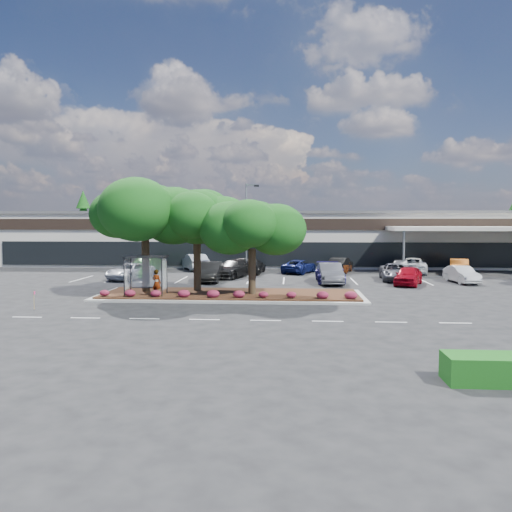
# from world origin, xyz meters

# --- Properties ---
(ground) EXTENTS (160.00, 160.00, 0.00)m
(ground) POSITION_xyz_m (0.00, 0.00, 0.00)
(ground) COLOR black
(ground) RESTS_ON ground
(retail_store) EXTENTS (80.40, 25.20, 6.25)m
(retail_store) POSITION_xyz_m (0.06, 33.91, 3.15)
(retail_store) COLOR beige
(retail_store) RESTS_ON ground
(landscape_island) EXTENTS (18.00, 6.00, 0.26)m
(landscape_island) POSITION_xyz_m (-2.00, 4.00, 0.12)
(landscape_island) COLOR gray
(landscape_island) RESTS_ON ground
(lane_markings) EXTENTS (33.12, 20.06, 0.01)m
(lane_markings) POSITION_xyz_m (-0.14, 10.42, 0.01)
(lane_markings) COLOR silver
(lane_markings) RESTS_ON ground
(shrub_row) EXTENTS (17.00, 0.80, 0.50)m
(shrub_row) POSITION_xyz_m (-2.00, 1.90, 0.51)
(shrub_row) COLOR maroon
(shrub_row) RESTS_ON landscape_island
(bus_shelter) EXTENTS (2.75, 1.55, 2.59)m
(bus_shelter) POSITION_xyz_m (-7.50, 2.95, 2.31)
(bus_shelter) COLOR black
(bus_shelter) RESTS_ON landscape_island
(island_tree_west) EXTENTS (7.20, 7.20, 7.89)m
(island_tree_west) POSITION_xyz_m (-8.00, 4.50, 4.21)
(island_tree_west) COLOR #0F380D
(island_tree_west) RESTS_ON landscape_island
(island_tree_mid) EXTENTS (6.60, 6.60, 7.32)m
(island_tree_mid) POSITION_xyz_m (-4.50, 5.20, 3.92)
(island_tree_mid) COLOR #0F380D
(island_tree_mid) RESTS_ON landscape_island
(island_tree_east) EXTENTS (5.80, 5.80, 6.50)m
(island_tree_east) POSITION_xyz_m (-0.50, 3.70, 3.51)
(island_tree_east) COLOR #0F380D
(island_tree_east) RESTS_ON landscape_island
(conifer_north_west) EXTENTS (4.40, 4.40, 10.00)m
(conifer_north_west) POSITION_xyz_m (-30.00, 46.00, 5.00)
(conifer_north_west) COLOR #0F380D
(conifer_north_west) RESTS_ON ground
(person_waiting) EXTENTS (0.74, 0.61, 1.76)m
(person_waiting) POSITION_xyz_m (-6.59, 2.11, 1.14)
(person_waiting) COLOR #594C47
(person_waiting) RESTS_ON landscape_island
(light_pole) EXTENTS (1.42, 0.69, 8.59)m
(light_pole) POSITION_xyz_m (-1.90, 16.47, 3.77)
(light_pole) COLOR gray
(light_pole) RESTS_ON ground
(survey_stake) EXTENTS (0.08, 0.14, 1.06)m
(survey_stake) POSITION_xyz_m (-12.83, -1.65, 0.68)
(survey_stake) COLOR #A08653
(survey_stake) RESTS_ON ground
(car_0) EXTENTS (1.61, 4.39, 1.43)m
(car_0) POSITION_xyz_m (-11.48, 15.06, 0.72)
(car_0) COLOR #165517
(car_0) RESTS_ON ground
(car_1) EXTENTS (3.84, 5.54, 1.41)m
(car_1) POSITION_xyz_m (-12.10, 13.54, 0.70)
(car_1) COLOR #B6B9C4
(car_1) RESTS_ON ground
(car_2) EXTENTS (1.91, 5.15, 1.68)m
(car_2) POSITION_xyz_m (-4.76, 12.37, 0.84)
(car_2) COLOR black
(car_2) RESTS_ON ground
(car_3) EXTENTS (4.13, 6.00, 1.61)m
(car_3) POSITION_xyz_m (-3.17, 15.57, 0.81)
(car_3) COLOR black
(car_3) RESTS_ON ground
(car_4) EXTENTS (2.30, 5.58, 1.61)m
(car_4) POSITION_xyz_m (5.38, 12.55, 0.81)
(car_4) COLOR navy
(car_4) RESTS_ON ground
(car_5) EXTENTS (1.95, 5.19, 1.69)m
(car_5) POSITION_xyz_m (5.35, 11.61, 0.85)
(car_5) COLOR #4B4C52
(car_5) RESTS_ON ground
(car_6) EXTENTS (2.92, 5.48, 1.47)m
(car_6) POSITION_xyz_m (11.16, 14.25, 0.73)
(car_6) COLOR slate
(car_6) RESTS_ON ground
(car_7) EXTENTS (3.32, 4.82, 1.52)m
(car_7) POSITION_xyz_m (11.54, 11.11, 0.76)
(car_7) COLOR #9D0716
(car_7) RESTS_ON ground
(car_8) EXTENTS (1.97, 4.41, 1.41)m
(car_8) POSITION_xyz_m (16.31, 12.83, 0.70)
(car_8) COLOR silver
(car_8) RESTS_ON ground
(car_9) EXTENTS (2.69, 5.92, 1.68)m
(car_9) POSITION_xyz_m (-12.42, 20.65, 0.84)
(car_9) COLOR #1B5518
(car_9) RESTS_ON ground
(car_10) EXTENTS (3.81, 5.46, 1.71)m
(car_10) POSITION_xyz_m (-7.96, 22.23, 0.85)
(car_10) COLOR #ABB1B8
(car_10) RESTS_ON ground
(car_11) EXTENTS (2.62, 5.33, 1.49)m
(car_11) POSITION_xyz_m (-1.68, 18.87, 0.75)
(car_11) COLOR black
(car_11) RESTS_ON ground
(car_12) EXTENTS (3.89, 5.28, 1.33)m
(car_12) POSITION_xyz_m (2.94, 19.84, 0.67)
(car_12) COLOR #111A54
(car_12) RESTS_ON ground
(car_13) EXTENTS (3.08, 4.90, 1.52)m
(car_13) POSITION_xyz_m (7.09, 20.83, 0.76)
(car_13) COLOR black
(car_13) RESTS_ON ground
(car_14) EXTENTS (2.80, 4.47, 1.42)m
(car_14) POSITION_xyz_m (7.14, 20.77, 0.71)
(car_14) COLOR brown
(car_14) RESTS_ON ground
(car_15) EXTENTS (3.78, 6.03, 1.55)m
(car_15) POSITION_xyz_m (14.16, 20.48, 0.78)
(car_15) COLOR white
(car_15) RESTS_ON ground
(car_16) EXTENTS (2.42, 4.47, 1.44)m
(car_16) POSITION_xyz_m (12.84, 20.41, 0.72)
(car_16) COLOR slate
(car_16) RESTS_ON ground
(car_17) EXTENTS (2.97, 5.01, 1.56)m
(car_17) POSITION_xyz_m (18.30, 19.61, 0.78)
(car_17) COLOR brown
(car_17) RESTS_ON ground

